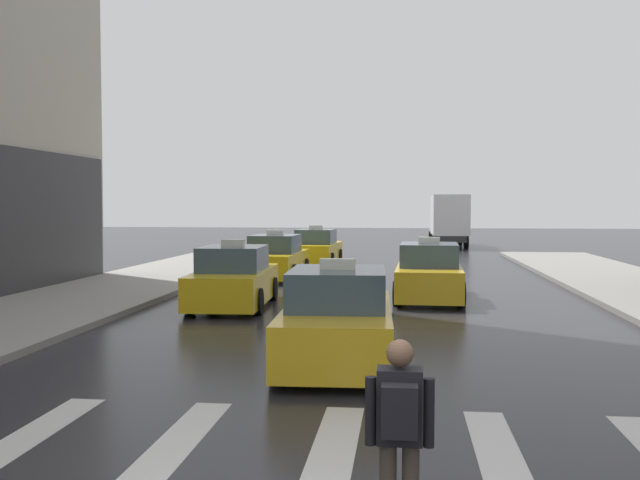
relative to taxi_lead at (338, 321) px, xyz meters
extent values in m
cube|color=silver|center=(-3.25, -4.12, -0.72)|extent=(0.50, 2.80, 0.01)
cube|color=silver|center=(-1.45, -4.12, -0.72)|extent=(0.50, 2.80, 0.01)
cube|color=silver|center=(0.35, -4.12, -0.72)|extent=(0.50, 2.80, 0.01)
cube|color=silver|center=(2.15, -4.12, -0.72)|extent=(0.50, 2.80, 0.01)
cube|color=gold|center=(0.00, 0.02, -0.16)|extent=(1.97, 4.57, 0.84)
cube|color=#384C5B|center=(0.00, -0.08, 0.58)|extent=(1.68, 2.16, 0.64)
cube|color=silver|center=(0.00, -0.08, 0.99)|extent=(0.61, 0.26, 0.18)
cylinder|color=black|center=(-0.91, 1.34, -0.39)|extent=(0.25, 0.67, 0.66)
cylinder|color=black|center=(0.80, 1.40, -0.39)|extent=(0.25, 0.67, 0.66)
cylinder|color=black|center=(-0.80, -1.36, -0.39)|extent=(0.25, 0.67, 0.66)
cylinder|color=black|center=(0.91, -1.29, -0.39)|extent=(0.25, 0.67, 0.66)
cube|color=#F2EAB2|center=(-0.72, 2.27, -0.12)|extent=(0.20, 0.05, 0.14)
cube|color=#F2EAB2|center=(0.54, 2.32, -0.12)|extent=(0.20, 0.05, 0.14)
cube|color=yellow|center=(-3.37, 6.45, -0.16)|extent=(2.00, 4.58, 0.84)
cube|color=#384C5B|center=(-3.37, 6.35, 0.58)|extent=(1.69, 2.17, 0.64)
cube|color=silver|center=(-3.37, 6.35, 0.99)|extent=(0.61, 0.27, 0.18)
cylinder|color=black|center=(-4.29, 7.76, -0.39)|extent=(0.25, 0.67, 0.66)
cylinder|color=black|center=(-2.58, 7.83, -0.39)|extent=(0.25, 0.67, 0.66)
cylinder|color=black|center=(-4.17, 5.06, -0.39)|extent=(0.25, 0.67, 0.66)
cylinder|color=black|center=(-2.46, 5.14, -0.39)|extent=(0.25, 0.67, 0.66)
cube|color=#F2EAB2|center=(-4.11, 8.68, -0.12)|extent=(0.20, 0.05, 0.14)
cube|color=#F2EAB2|center=(-2.85, 8.74, -0.12)|extent=(0.20, 0.05, 0.14)
cube|color=gold|center=(1.84, 8.50, -0.16)|extent=(1.93, 4.55, 0.84)
cube|color=#384C5B|center=(1.84, 8.40, 0.58)|extent=(1.66, 2.15, 0.64)
cube|color=silver|center=(1.84, 8.40, 0.99)|extent=(0.61, 0.26, 0.18)
cylinder|color=black|center=(1.03, 9.88, -0.39)|extent=(0.24, 0.67, 0.66)
cylinder|color=black|center=(2.74, 9.83, -0.39)|extent=(0.24, 0.67, 0.66)
cylinder|color=black|center=(0.95, 7.18, -0.39)|extent=(0.24, 0.67, 0.66)
cylinder|color=black|center=(2.66, 7.13, -0.39)|extent=(0.24, 0.67, 0.66)
cube|color=#F2EAB2|center=(1.28, 10.79, -0.12)|extent=(0.20, 0.05, 0.14)
cube|color=#F2EAB2|center=(2.54, 10.75, -0.12)|extent=(0.20, 0.05, 0.14)
cube|color=yellow|center=(-3.54, 13.70, -0.16)|extent=(1.93, 4.55, 0.84)
cube|color=#384C5B|center=(-3.55, 13.60, 0.58)|extent=(1.66, 2.15, 0.64)
cube|color=silver|center=(-3.55, 13.60, 0.99)|extent=(0.61, 0.26, 0.18)
cylinder|color=black|center=(-4.36, 15.07, -0.39)|extent=(0.24, 0.67, 0.66)
cylinder|color=black|center=(-2.65, 15.02, -0.39)|extent=(0.24, 0.67, 0.66)
cylinder|color=black|center=(-4.44, 12.37, -0.39)|extent=(0.24, 0.67, 0.66)
cylinder|color=black|center=(-2.73, 12.32, -0.39)|extent=(0.24, 0.67, 0.66)
cube|color=#F2EAB2|center=(-4.11, 15.99, -0.12)|extent=(0.20, 0.05, 0.14)
cube|color=#F2EAB2|center=(-2.85, 15.95, -0.12)|extent=(0.20, 0.05, 0.14)
cube|color=yellow|center=(-2.80, 19.90, -0.16)|extent=(1.99, 4.57, 0.84)
cube|color=#384C5B|center=(-2.80, 19.80, 0.58)|extent=(1.69, 2.17, 0.64)
cube|color=silver|center=(-2.80, 19.80, 0.99)|extent=(0.61, 0.27, 0.18)
cylinder|color=black|center=(-3.59, 21.28, -0.39)|extent=(0.25, 0.67, 0.66)
cylinder|color=black|center=(-1.88, 21.21, -0.39)|extent=(0.25, 0.67, 0.66)
cylinder|color=black|center=(-3.71, 18.58, -0.39)|extent=(0.25, 0.67, 0.66)
cylinder|color=black|center=(-2.00, 18.51, -0.39)|extent=(0.25, 0.67, 0.66)
cube|color=#F2EAB2|center=(-3.33, 22.19, -0.12)|extent=(0.20, 0.05, 0.14)
cube|color=#F2EAB2|center=(-2.07, 22.14, -0.12)|extent=(0.20, 0.05, 0.14)
cube|color=#2D2D2D|center=(4.01, 34.74, -0.07)|extent=(1.82, 6.61, 0.40)
cube|color=silver|center=(4.00, 38.04, 1.18)|extent=(2.11, 1.81, 2.10)
cube|color=#384C5B|center=(4.00, 38.96, 1.54)|extent=(1.89, 0.05, 0.95)
cube|color=silver|center=(4.01, 33.84, 1.38)|extent=(2.21, 4.81, 2.50)
cylinder|color=black|center=(3.00, 37.83, -0.27)|extent=(0.28, 0.90, 0.90)
cylinder|color=black|center=(5.00, 37.84, -0.27)|extent=(0.28, 0.90, 0.90)
cylinder|color=black|center=(3.01, 33.29, -0.27)|extent=(0.28, 0.90, 0.90)
cylinder|color=black|center=(5.01, 33.30, -0.27)|extent=(0.28, 0.90, 0.90)
cube|color=black|center=(1.09, -6.50, 0.40)|extent=(0.36, 0.24, 0.60)
sphere|color=brown|center=(1.09, -6.50, 0.82)|extent=(0.22, 0.22, 0.22)
cylinder|color=black|center=(0.86, -6.50, 0.35)|extent=(0.09, 0.09, 0.55)
cylinder|color=black|center=(1.32, -6.50, 0.35)|extent=(0.09, 0.09, 0.55)
cube|color=black|center=(1.09, -6.72, 0.42)|extent=(0.28, 0.18, 0.40)
camera|label=1|loc=(1.11, -12.15, 1.99)|focal=40.20mm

